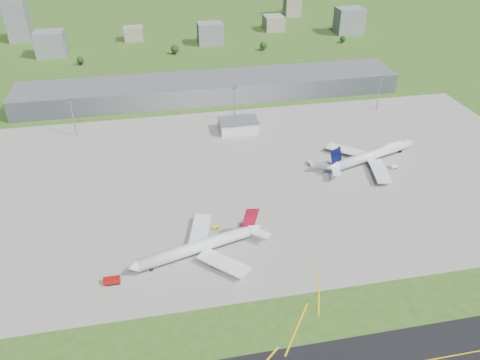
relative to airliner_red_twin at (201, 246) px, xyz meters
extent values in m
plane|color=#31551A|center=(31.43, 172.12, -4.87)|extent=(1400.00, 1400.00, 0.00)
cube|color=gray|center=(41.43, 62.12, -4.83)|extent=(360.00, 190.00, 0.08)
cube|color=slate|center=(31.43, 187.12, 2.63)|extent=(300.00, 42.00, 15.00)
cube|color=silver|center=(41.43, 122.12, -0.87)|extent=(26.00, 16.00, 8.00)
cylinder|color=gray|center=(-68.57, 137.12, 7.63)|extent=(0.70, 0.70, 25.00)
cube|color=gray|center=(-68.57, 137.12, 20.43)|extent=(3.50, 2.00, 1.20)
cylinder|color=gray|center=(41.43, 137.12, 7.63)|extent=(0.70, 0.70, 25.00)
cube|color=gray|center=(41.43, 137.12, 20.43)|extent=(3.50, 2.00, 1.20)
cylinder|color=gray|center=(151.43, 137.12, 7.63)|extent=(0.70, 0.70, 25.00)
cube|color=gray|center=(151.43, 137.12, 20.43)|extent=(3.50, 2.00, 1.20)
cylinder|color=white|center=(-2.44, -0.68, 0.28)|extent=(53.76, 19.85, 5.61)
cone|color=white|center=(-30.83, -8.52, 0.28)|extent=(6.00, 6.65, 5.61)
cone|color=white|center=(27.29, 7.54, 1.02)|extent=(8.70, 7.40, 5.61)
cube|color=#880707|center=(-4.25, -1.17, -1.46)|extent=(43.47, 14.06, 1.22)
cube|color=white|center=(8.76, -11.41, -1.41)|extent=(23.22, 23.05, 0.84)
cube|color=white|center=(1.66, 14.29, -1.41)|extent=(14.25, 25.64, 0.84)
cube|color=maroon|center=(25.04, 6.92, 7.75)|extent=(9.10, 2.93, 11.30)
cylinder|color=#38383D|center=(5.63, -8.63, -3.18)|extent=(5.75, 4.25, 2.99)
cylinder|color=#38383D|center=(0.40, 10.30, -3.18)|extent=(5.75, 4.25, 2.99)
cube|color=black|center=(4.08, -3.24, -3.70)|extent=(1.74, 1.48, 2.34)
cube|color=black|center=(1.84, 4.87, -3.70)|extent=(1.74, 1.48, 2.34)
cube|color=black|center=(-23.17, -6.40, -3.70)|extent=(1.74, 1.48, 2.34)
cylinder|color=white|center=(115.23, 64.69, 0.31)|extent=(57.19, 24.11, 5.84)
cone|color=white|center=(145.12, 74.73, 0.31)|extent=(6.32, 7.03, 5.84)
cone|color=white|center=(83.99, 54.20, 1.07)|extent=(9.00, 7.93, 5.84)
cube|color=navy|center=(117.01, 65.29, -1.50)|extent=(46.13, 17.50, 1.22)
ellipsoid|color=white|center=(129.61, 69.52, 2.06)|extent=(19.56, 11.48, 5.25)
cube|color=white|center=(102.67, 75.55, -1.38)|extent=(25.30, 23.73, 0.85)
cube|color=white|center=(111.77, 48.46, -1.38)|extent=(13.51, 27.42, 0.85)
cube|color=black|center=(86.23, 54.95, 7.94)|extent=(9.04, 3.43, 11.38)
cylinder|color=#38383D|center=(107.89, 71.17, -3.17)|extent=(5.87, 4.50, 3.01)
cylinder|color=#38383D|center=(99.75, 78.36, -3.17)|extent=(5.87, 4.50, 3.01)
cylinder|color=#38383D|center=(113.29, 55.10, -3.17)|extent=(5.87, 4.50, 3.01)
cylinder|color=#38383D|center=(111.13, 44.45, -3.17)|extent=(5.87, 4.50, 3.01)
cube|color=black|center=(108.53, 66.91, -3.69)|extent=(1.79, 1.55, 2.35)
cube|color=black|center=(111.22, 58.88, -3.69)|extent=(1.79, 1.55, 2.35)
cube|color=black|center=(137.54, 72.19, -3.69)|extent=(1.79, 1.55, 2.35)
cube|color=#9B0F0B|center=(-39.97, -11.25, -3.01)|extent=(7.15, 2.78, 2.84)
cube|color=black|center=(-39.97, -11.25, -4.44)|extent=(6.09, 2.90, 0.70)
cube|color=yellow|center=(9.42, 17.72, -3.79)|extent=(3.67, 3.44, 1.29)
cube|color=black|center=(9.42, 17.72, -4.44)|extent=(3.35, 3.21, 0.70)
cube|color=silver|center=(75.72, 68.22, -3.46)|extent=(2.80, 4.74, 1.95)
cube|color=black|center=(75.72, 68.22, -4.44)|extent=(2.77, 4.11, 0.70)
cube|color=white|center=(124.32, 54.54, -3.47)|extent=(4.57, 2.55, 1.93)
cube|color=black|center=(124.32, 54.54, -4.44)|extent=(3.93, 2.57, 0.70)
cube|color=slate|center=(-108.57, 322.12, 7.13)|extent=(28.00, 22.00, 24.00)
cube|color=gray|center=(-28.57, 362.12, 2.13)|extent=(20.00, 18.00, 14.00)
cube|color=slate|center=(51.43, 332.12, 6.13)|extent=(26.00, 20.00, 22.00)
cube|color=gray|center=(131.43, 372.12, 3.13)|extent=(22.00, 24.00, 16.00)
cube|color=slate|center=(211.43, 342.12, 9.13)|extent=(30.00, 22.00, 28.00)
cube|color=slate|center=(-148.57, 382.12, 17.13)|extent=(22.00, 20.00, 44.00)
cube|color=gray|center=(171.43, 432.12, 13.13)|extent=(20.00, 18.00, 36.00)
cylinder|color=#382314|center=(-78.57, 287.12, -3.37)|extent=(0.70, 0.70, 3.00)
sphere|color=black|center=(-78.57, 287.12, 0.01)|extent=(6.75, 6.75, 6.75)
cylinder|color=#382314|center=(11.43, 302.12, -3.07)|extent=(0.70, 0.70, 3.60)
sphere|color=black|center=(11.43, 302.12, 0.98)|extent=(8.10, 8.10, 8.10)
cylinder|color=#382314|center=(101.43, 297.12, -3.17)|extent=(0.70, 0.70, 3.40)
sphere|color=black|center=(101.43, 297.12, 0.66)|extent=(7.65, 7.65, 7.65)
cylinder|color=#382314|center=(191.43, 307.12, -3.47)|extent=(0.70, 0.70, 2.80)
sphere|color=black|center=(191.43, 307.12, -0.32)|extent=(6.30, 6.30, 6.30)
camera|label=1|loc=(-13.86, -165.37, 142.17)|focal=35.00mm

